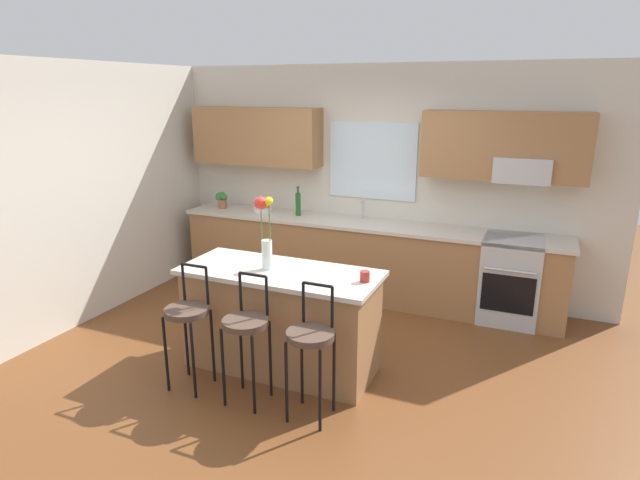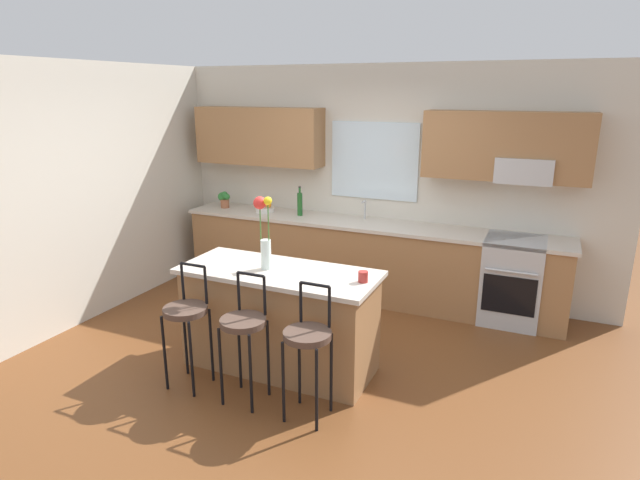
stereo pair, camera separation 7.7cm
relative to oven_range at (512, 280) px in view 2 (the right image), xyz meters
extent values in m
plane|color=brown|center=(-1.67, -1.68, -0.46)|extent=(14.00, 14.00, 0.00)
cube|color=beige|center=(-4.23, -1.38, 0.89)|extent=(0.12, 4.60, 2.70)
cube|color=beige|center=(-1.67, 0.38, 0.89)|extent=(5.60, 0.12, 2.70)
cube|color=#996B42|center=(-3.14, 0.15, 1.39)|extent=(1.67, 0.34, 0.70)
cube|color=#996B42|center=(-0.21, 0.15, 1.39)|extent=(1.67, 0.34, 0.70)
cube|color=silver|center=(-1.67, 0.31, 1.14)|extent=(1.07, 0.03, 0.90)
cube|color=#B7BABC|center=(0.00, 0.12, 1.16)|extent=(0.56, 0.36, 0.26)
cube|color=#996B42|center=(-1.67, 0.02, -0.02)|extent=(4.50, 0.60, 0.88)
cube|color=beige|center=(-1.67, 0.02, 0.44)|extent=(4.56, 0.64, 0.04)
cube|color=#B7BABC|center=(-1.73, 0.02, 0.39)|extent=(0.54, 0.38, 0.11)
cylinder|color=#B7BABC|center=(-1.73, 0.18, 0.57)|extent=(0.02, 0.02, 0.22)
cylinder|color=#B7BABC|center=(-1.73, 0.12, 0.68)|extent=(0.02, 0.12, 0.02)
cube|color=#B7BABC|center=(0.00, 0.00, 0.00)|extent=(0.60, 0.60, 0.92)
cube|color=black|center=(0.00, -0.29, -0.06)|extent=(0.52, 0.02, 0.40)
cylinder|color=#B7BABC|center=(0.00, -0.33, 0.20)|extent=(0.50, 0.02, 0.02)
cube|color=#996B42|center=(-1.79, -1.87, -0.02)|extent=(1.66, 0.65, 0.88)
cube|color=beige|center=(-1.79, -1.87, 0.44)|extent=(1.74, 0.73, 0.04)
cylinder|color=black|center=(-2.48, -2.59, -0.13)|extent=(0.02, 0.02, 0.66)
cylinder|color=black|center=(-2.21, -2.59, -0.13)|extent=(0.02, 0.02, 0.66)
cylinder|color=black|center=(-2.48, -2.32, -0.13)|extent=(0.02, 0.02, 0.66)
cylinder|color=black|center=(-2.21, -2.32, -0.13)|extent=(0.02, 0.02, 0.66)
cylinder|color=#4C382D|center=(-2.34, -2.45, 0.23)|extent=(0.36, 0.36, 0.05)
cylinder|color=black|center=(-2.46, -2.32, 0.41)|extent=(0.02, 0.02, 0.32)
cylinder|color=black|center=(-2.23, -2.32, 0.41)|extent=(0.02, 0.02, 0.32)
cylinder|color=black|center=(-2.34, -2.32, 0.57)|extent=(0.23, 0.02, 0.02)
cylinder|color=black|center=(-1.93, -2.59, -0.13)|extent=(0.02, 0.02, 0.66)
cylinder|color=black|center=(-1.66, -2.59, -0.13)|extent=(0.02, 0.02, 0.66)
cylinder|color=black|center=(-1.93, -2.32, -0.13)|extent=(0.02, 0.02, 0.66)
cylinder|color=black|center=(-1.66, -2.32, -0.13)|extent=(0.02, 0.02, 0.66)
cylinder|color=#4C382D|center=(-1.79, -2.45, 0.23)|extent=(0.36, 0.36, 0.05)
cylinder|color=black|center=(-1.91, -2.32, 0.41)|extent=(0.02, 0.02, 0.32)
cylinder|color=black|center=(-1.68, -2.32, 0.41)|extent=(0.02, 0.02, 0.32)
cylinder|color=black|center=(-1.79, -2.32, 0.57)|extent=(0.23, 0.02, 0.02)
cylinder|color=black|center=(-1.38, -2.59, -0.13)|extent=(0.02, 0.02, 0.66)
cylinder|color=black|center=(-1.11, -2.59, -0.13)|extent=(0.02, 0.02, 0.66)
cylinder|color=black|center=(-1.38, -2.32, -0.13)|extent=(0.02, 0.02, 0.66)
cylinder|color=black|center=(-1.11, -2.32, -0.13)|extent=(0.02, 0.02, 0.66)
cylinder|color=#4C382D|center=(-1.24, -2.45, 0.23)|extent=(0.36, 0.36, 0.05)
cylinder|color=black|center=(-1.36, -2.32, 0.41)|extent=(0.02, 0.02, 0.32)
cylinder|color=black|center=(-1.13, -2.32, 0.41)|extent=(0.02, 0.02, 0.32)
cylinder|color=black|center=(-1.24, -2.32, 0.57)|extent=(0.23, 0.02, 0.02)
cylinder|color=silver|center=(-1.90, -1.88, 0.59)|extent=(0.09, 0.09, 0.26)
cylinder|color=#3D722D|center=(-1.87, -1.89, 0.80)|extent=(0.01, 0.01, 0.53)
sphere|color=yellow|center=(-1.87, -1.89, 1.06)|extent=(0.07, 0.07, 0.07)
cylinder|color=#3D722D|center=(-1.95, -1.88, 0.79)|extent=(0.01, 0.01, 0.50)
sphere|color=red|center=(-1.95, -1.88, 1.04)|extent=(0.11, 0.11, 0.11)
cylinder|color=#A52D28|center=(-1.03, -1.85, 0.51)|extent=(0.08, 0.08, 0.09)
cylinder|color=silver|center=(-3.01, 0.02, 0.49)|extent=(0.24, 0.24, 0.06)
sphere|color=orange|center=(-2.96, 0.02, 0.56)|extent=(0.07, 0.07, 0.07)
sphere|color=orange|center=(-3.01, 0.08, 0.56)|extent=(0.07, 0.07, 0.07)
sphere|color=orange|center=(-3.06, 0.02, 0.56)|extent=(0.07, 0.07, 0.07)
sphere|color=orange|center=(-3.01, 0.02, 0.59)|extent=(0.07, 0.07, 0.07)
cylinder|color=#1E5923|center=(-2.51, 0.02, 0.60)|extent=(0.06, 0.06, 0.28)
cylinder|color=#1E5923|center=(-2.51, 0.02, 0.77)|extent=(0.03, 0.03, 0.07)
cylinder|color=black|center=(-2.51, 0.02, 0.81)|extent=(0.03, 0.03, 0.02)
cylinder|color=#9E5B3D|center=(-3.61, 0.02, 0.52)|extent=(0.11, 0.11, 0.11)
sphere|color=#2D7A33|center=(-3.61, 0.02, 0.63)|extent=(0.09, 0.09, 0.09)
sphere|color=#2D7A33|center=(-3.65, 0.03, 0.60)|extent=(0.12, 0.12, 0.12)
sphere|color=#2D7A33|center=(-3.57, 0.01, 0.61)|extent=(0.08, 0.08, 0.08)
camera|label=1|loc=(0.19, -5.64, 1.96)|focal=29.44mm
camera|label=2|loc=(0.26, -5.61, 1.96)|focal=29.44mm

